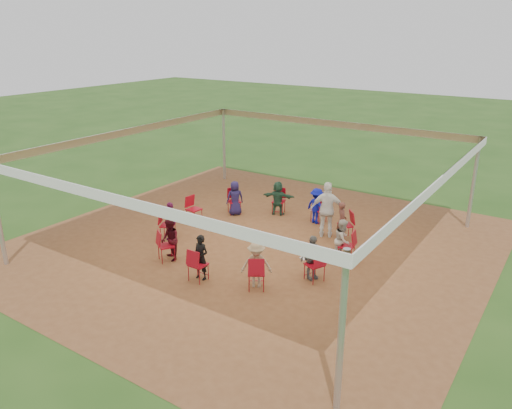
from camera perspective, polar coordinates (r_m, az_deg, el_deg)
The scene contains 27 objects.
ground at distance 15.16m, azimuth 0.04°, elevation -4.52°, with size 80.00×80.00×0.00m, color #274C17.
dirt_patch at distance 15.15m, azimuth 0.04°, elevation -4.50°, with size 13.00×13.00×0.00m, color brown.
tent at distance 14.36m, azimuth 0.05°, elevation 4.16°, with size 10.33×10.33×3.00m.
chair_0 at distance 12.95m, azimuth 6.72°, elevation -6.85°, with size 0.42×0.44×0.90m, color #9D0919, non-canonical shape.
chair_1 at distance 14.15m, azimuth 10.32°, elevation -4.68°, with size 0.42×0.44×0.90m, color #9D0919, non-canonical shape.
chair_2 at distance 15.59m, azimuth 10.17°, elevation -2.36°, with size 0.42×0.44×0.90m, color #9D0919, non-canonical shape.
chair_3 at distance 16.80m, azimuth 7.19°, elevation -0.58°, with size 0.42×0.44×0.90m, color #9D0919, non-canonical shape.
chair_4 at distance 17.48m, azimuth 2.60°, elevation 0.37°, with size 0.42×0.44×0.90m, color #9D0919, non-canonical shape.
chair_5 at distance 17.48m, azimuth -2.50°, elevation 0.37°, with size 0.42×0.44×0.90m, color #9D0919, non-canonical shape.
chair_6 at distance 16.80m, azimuth -7.10°, elevation -0.57°, with size 0.42×0.44×0.90m, color #9D0919, non-canonical shape.
chair_7 at distance 15.59m, azimuth -10.07°, elevation -2.35°, with size 0.42×0.44×0.90m, color #9D0919, non-canonical shape.
chair_8 at distance 14.15m, azimuth -10.23°, elevation -4.67°, with size 0.42×0.44×0.90m, color #9D0919, non-canonical shape.
chair_9 at distance 12.95m, azimuth -6.64°, elevation -6.85°, with size 0.42×0.44×0.90m, color #9D0919, non-canonical shape.
chair_10 at distance 12.47m, azimuth 0.04°, elevation -7.79°, with size 0.42×0.44×0.90m, color #9D0919, non-canonical shape.
person_seated_0 at distance 12.96m, azimuth 6.41°, elevation -6.03°, with size 0.71×0.36×1.20m, color slate.
person_seated_1 at distance 14.11m, azimuth 9.88°, elevation -4.01°, with size 0.59×0.34×1.20m, color #BAB2A6.
person_seated_2 at distance 15.49m, azimuth 9.78°, elevation -1.84°, with size 0.44×0.29×1.20m, color brown.
person_seated_3 at distance 16.66m, azimuth 6.94°, elevation -0.16°, with size 0.78×0.39×1.20m, color #0B1294.
person_seated_4 at distance 17.32m, azimuth 2.52°, elevation 0.74°, with size 1.12×0.42×1.20m, color #27523C.
person_seated_5 at distance 17.32m, azimuth -2.42°, elevation 0.74°, with size 0.59×0.33×1.20m, color #201947.
person_seated_6 at distance 15.49m, azimuth -9.69°, elevation -1.83°, with size 0.71×0.36×1.20m, color #7C1F57.
person_seated_7 at distance 14.11m, azimuth -9.80°, elevation -4.00°, with size 0.59×0.34×1.20m, color #3F0A13.
person_seated_8 at distance 12.96m, azimuth -6.33°, elevation -6.03°, with size 0.44×0.29×1.20m, color black.
person_seated_9 at distance 12.50m, azimuth 0.04°, elevation -6.89°, with size 0.78×0.39×1.20m, color #A18663.
standing_person at distance 15.52m, azimuth 8.16°, elevation -0.60°, with size 1.04×0.53×1.77m, color white.
cable_coil at distance 14.88m, azimuth 2.85°, elevation -4.94°, with size 0.32×0.32×0.03m.
laptop at distance 13.09m, azimuth 5.96°, elevation -5.91°, with size 0.36×0.40×0.22m.
Camera 1 is at (7.70, -11.51, 6.15)m, focal length 35.00 mm.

